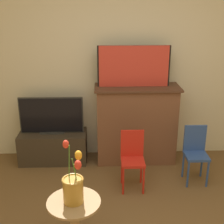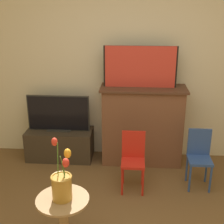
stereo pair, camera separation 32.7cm
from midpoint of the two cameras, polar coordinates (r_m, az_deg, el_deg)
name	(u,v)px [view 1 (the left image)]	position (r m, az deg, el deg)	size (l,w,h in m)	color
wall_back	(125,57)	(4.09, 0.14, 9.92)	(8.00, 0.06, 2.70)	beige
fireplace_mantel	(136,123)	(4.10, 2.18, -2.05)	(1.08, 0.44, 1.03)	brown
painting	(134,66)	(3.89, 1.58, 8.34)	(0.90, 0.03, 0.51)	black
tv_stand	(53,147)	(4.29, -12.83, -6.25)	(0.88, 0.39, 0.41)	#382D23
tv_monitor	(51,116)	(4.13, -13.27, -0.74)	(0.82, 0.12, 0.48)	#2D2D2D
chair_red	(132,156)	(3.55, 1.12, -8.14)	(0.26, 0.26, 0.68)	red
chair_blue	(195,150)	(3.77, 12.64, -6.94)	(0.26, 0.26, 0.68)	#2D4C99
side_table	(75,219)	(2.79, -10.40, -18.79)	(0.44, 0.44, 0.50)	#99754C
vase_tulips	(73,186)	(2.60, -10.77, -13.27)	(0.18, 0.18, 0.54)	#B78433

